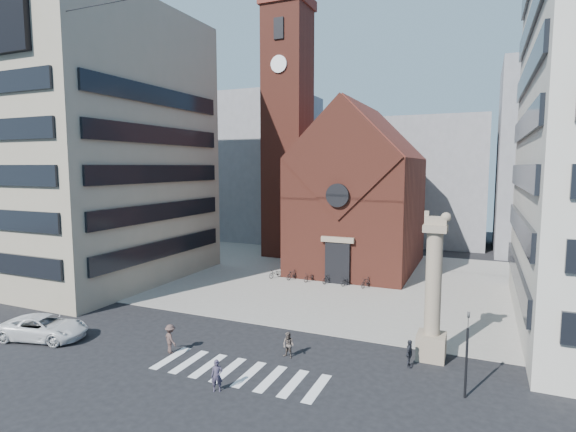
% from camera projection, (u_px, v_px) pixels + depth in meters
% --- Properties ---
extents(ground, '(120.00, 120.00, 0.00)m').
position_uv_depth(ground, '(255.00, 350.00, 27.46)').
color(ground, black).
rests_on(ground, ground).
extents(piazza, '(46.00, 30.00, 0.05)m').
position_uv_depth(piazza, '(344.00, 279.00, 44.78)').
color(piazza, gray).
rests_on(piazza, ground).
extents(zebra_crossing, '(10.20, 3.20, 0.01)m').
position_uv_depth(zebra_crossing, '(239.00, 372.00, 24.51)').
color(zebra_crossing, white).
rests_on(zebra_crossing, ground).
extents(church, '(12.00, 16.65, 18.00)m').
position_uv_depth(church, '(360.00, 196.00, 49.41)').
color(church, maroon).
rests_on(church, ground).
extents(campanile, '(5.50, 5.50, 31.20)m').
position_uv_depth(campanile, '(288.00, 129.00, 55.21)').
color(campanile, maroon).
rests_on(campanile, ground).
extents(building_left, '(18.00, 20.00, 26.00)m').
position_uv_depth(building_left, '(87.00, 148.00, 44.64)').
color(building_left, gray).
rests_on(building_left, ground).
extents(bg_block_left, '(16.00, 14.00, 22.00)m').
position_uv_depth(bg_block_left, '(260.00, 167.00, 70.63)').
color(bg_block_left, gray).
rests_on(bg_block_left, ground).
extents(bg_block_mid, '(14.00, 12.00, 18.00)m').
position_uv_depth(bg_block_mid, '(435.00, 181.00, 65.12)').
color(bg_block_mid, gray).
rests_on(bg_block_mid, ground).
extents(bg_block_right, '(16.00, 14.00, 24.00)m').
position_uv_depth(bg_block_right, '(568.00, 160.00, 55.72)').
color(bg_block_right, gray).
rests_on(bg_block_right, ground).
extents(lion_column, '(1.63, 1.60, 8.68)m').
position_uv_depth(lion_column, '(433.00, 301.00, 25.85)').
color(lion_column, gray).
rests_on(lion_column, ground).
extents(traffic_light, '(0.13, 0.16, 4.30)m').
position_uv_depth(traffic_light, '(467.00, 352.00, 21.55)').
color(traffic_light, black).
rests_on(traffic_light, ground).
extents(white_car, '(6.02, 3.78, 1.55)m').
position_uv_depth(white_car, '(44.00, 327.00, 29.14)').
color(white_car, silver).
rests_on(white_car, ground).
extents(pedestrian_0, '(0.70, 0.61, 1.61)m').
position_uv_depth(pedestrian_0, '(217.00, 376.00, 22.35)').
color(pedestrian_0, '#373144').
rests_on(pedestrian_0, ground).
extents(pedestrian_1, '(0.84, 0.71, 1.53)m').
position_uv_depth(pedestrian_1, '(288.00, 345.00, 26.28)').
color(pedestrian_1, '#564B45').
rests_on(pedestrian_1, ground).
extents(pedestrian_2, '(0.45, 0.94, 1.56)m').
position_uv_depth(pedestrian_2, '(409.00, 354.00, 25.06)').
color(pedestrian_2, '#24252B').
rests_on(pedestrian_2, ground).
extents(pedestrian_3, '(1.30, 1.10, 1.75)m').
position_uv_depth(pedestrian_3, '(171.00, 339.00, 26.95)').
color(pedestrian_3, '#493530').
rests_on(pedestrian_3, ground).
extents(scooter_0, '(1.17, 1.72, 0.86)m').
position_uv_depth(scooter_0, '(275.00, 274.00, 45.02)').
color(scooter_0, black).
rests_on(scooter_0, piazza).
extents(scooter_1, '(1.04, 1.63, 0.95)m').
position_uv_depth(scooter_1, '(292.00, 275.00, 44.28)').
color(scooter_1, black).
rests_on(scooter_1, piazza).
extents(scooter_2, '(1.17, 1.72, 0.86)m').
position_uv_depth(scooter_2, '(310.00, 277.00, 43.55)').
color(scooter_2, black).
rests_on(scooter_2, piazza).
extents(scooter_3, '(1.04, 1.63, 0.95)m').
position_uv_depth(scooter_3, '(328.00, 279.00, 42.81)').
color(scooter_3, black).
rests_on(scooter_3, piazza).
extents(scooter_4, '(1.17, 1.72, 0.86)m').
position_uv_depth(scooter_4, '(347.00, 281.00, 42.08)').
color(scooter_4, black).
rests_on(scooter_4, piazza).
extents(scooter_5, '(1.04, 1.63, 0.95)m').
position_uv_depth(scooter_5, '(366.00, 283.00, 41.35)').
color(scooter_5, black).
rests_on(scooter_5, piazza).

